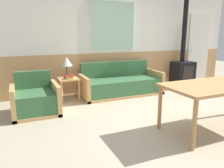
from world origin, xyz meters
The scene contains 10 objects.
ground_plane centered at (0.00, 0.00, 0.00)m, with size 16.00×16.00×0.00m, color #B2A58C.
wall_back centered at (-0.01, 2.63, 1.37)m, with size 7.20×0.09×2.70m.
couch centered at (-0.20, 2.08, 0.25)m, with size 2.04×0.83×0.80m.
armchair centered at (-2.29, 1.52, 0.25)m, with size 0.85×0.80×0.78m.
side_table centered at (-1.52, 2.12, 0.41)m, with size 0.45×0.45×0.52m.
table_lamp centered at (-1.53, 2.20, 0.88)m, with size 0.27×0.27×0.47m.
book_stack centered at (-1.50, 2.04, 0.56)m, with size 0.19×0.16×0.08m.
dining_table centered at (0.24, -0.37, 0.67)m, with size 1.65×0.87×0.75m.
wood_stove centered at (1.78, 2.13, 0.58)m, with size 0.58×0.47×2.46m.
entry_door centered at (2.74, 2.57, 1.05)m, with size 0.81×0.09×2.10m.
Camera 1 is at (-2.55, -2.72, 1.50)m, focal length 35.00 mm.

